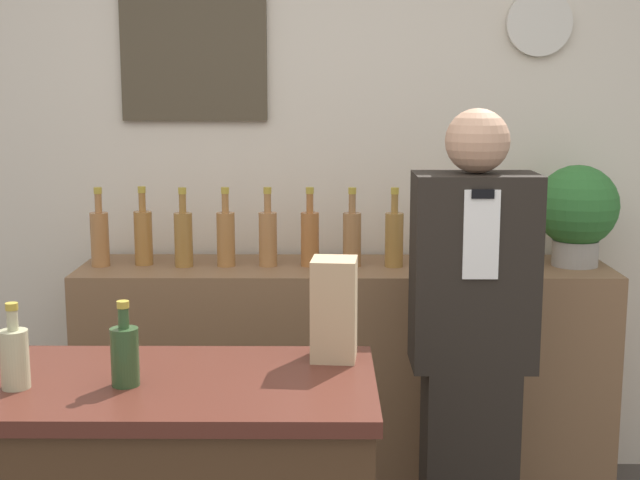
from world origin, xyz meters
TOP-DOWN VIEW (x-y plane):
  - back_wall at (-0.00, 2.00)m, footprint 5.20×0.09m
  - back_shelf at (0.15, 1.71)m, footprint 2.08×0.47m
  - shopkeeper at (0.55, 1.11)m, footprint 0.40×0.25m
  - potted_plant at (1.05, 1.71)m, footprint 0.32×0.32m
  - paper_bag at (0.10, 0.62)m, footprint 0.13×0.14m
  - counter_bottle_1 at (-0.69, 0.37)m, footprint 0.07×0.07m
  - counter_bottle_2 at (-0.42, 0.40)m, footprint 0.07×0.07m
  - shelf_bottle_0 at (-0.81, 1.69)m, footprint 0.07×0.07m
  - shelf_bottle_1 at (-0.64, 1.72)m, footprint 0.07×0.07m
  - shelf_bottle_2 at (-0.48, 1.69)m, footprint 0.07×0.07m
  - shelf_bottle_3 at (-0.32, 1.70)m, footprint 0.07×0.07m
  - shelf_bottle_4 at (-0.15, 1.70)m, footprint 0.07×0.07m
  - shelf_bottle_5 at (0.01, 1.70)m, footprint 0.07×0.07m
  - shelf_bottle_6 at (0.18, 1.69)m, footprint 0.07×0.07m
  - shelf_bottle_7 at (0.34, 1.69)m, footprint 0.07×0.07m
  - shelf_bottle_8 at (0.51, 1.71)m, footprint 0.07×0.07m
  - shelf_bottle_9 at (0.67, 1.72)m, footprint 0.07×0.07m
  - shelf_bottle_10 at (0.83, 1.69)m, footprint 0.07×0.07m

SIDE VIEW (x-z plane):
  - back_shelf at x=0.15m, z-range 0.00..0.94m
  - shopkeeper at x=0.55m, z-range 0.00..1.57m
  - counter_bottle_1 at x=-0.69m, z-range 0.88..1.10m
  - counter_bottle_2 at x=-0.42m, z-range 0.88..1.10m
  - paper_bag at x=0.10m, z-range 0.91..1.18m
  - shelf_bottle_0 at x=-0.81m, z-range 0.91..1.22m
  - shelf_bottle_1 at x=-0.64m, z-range 0.91..1.22m
  - shelf_bottle_2 at x=-0.48m, z-range 0.91..1.22m
  - shelf_bottle_3 at x=-0.32m, z-range 0.91..1.22m
  - shelf_bottle_4 at x=-0.15m, z-range 0.91..1.22m
  - shelf_bottle_5 at x=0.01m, z-range 0.91..1.22m
  - shelf_bottle_6 at x=0.18m, z-range 0.91..1.22m
  - shelf_bottle_7 at x=0.34m, z-range 0.91..1.22m
  - shelf_bottle_8 at x=0.51m, z-range 0.91..1.22m
  - shelf_bottle_9 at x=0.67m, z-range 0.91..1.22m
  - shelf_bottle_10 at x=0.83m, z-range 0.91..1.22m
  - potted_plant at x=1.05m, z-range 0.97..1.36m
  - back_wall at x=0.00m, z-range 0.01..2.71m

